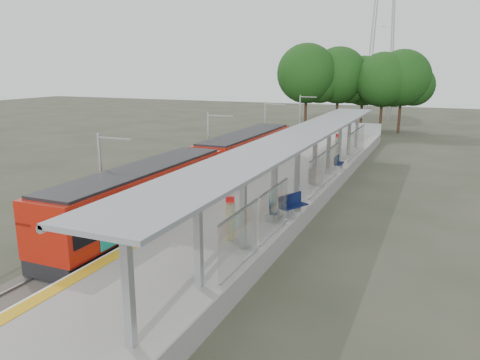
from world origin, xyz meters
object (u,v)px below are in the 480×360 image
Objects in this scene: train at (205,170)px; bench_far at (338,162)px; info_pillar_near at (230,221)px; bench_mid at (272,209)px; info_pillar_far at (337,147)px; litter_bin at (312,176)px; bench_near at (292,204)px.

train is 11.06m from bench_far.
bench_far is at bearing 61.57° from info_pillar_near.
train is 7.81m from bench_mid.
train is 13.53× the size of info_pillar_far.
info_pillar_far reaches higher than info_pillar_near.
bench_mid is 1.46× the size of litter_bin.
bench_mid is (6.26, -4.64, -0.54)m from train.
train is at bearing -128.06° from bench_far.
info_pillar_far is 10.00m from litter_bin.
info_pillar_far is at bearing 119.01° from bench_near.
litter_bin is (0.39, -9.98, -0.37)m from info_pillar_far.
bench_far reaches higher than litter_bin.
bench_mid is 0.74× the size of info_pillar_near.
litter_bin is (6.22, 3.52, -0.54)m from train.
bench_far is at bearing -70.40° from info_pillar_far.
bench_far is 0.76× the size of info_pillar_far.
train reaches higher than bench_far.
info_pillar_near reaches higher than bench_far.
bench_near reaches higher than bench_far.
bench_near is at bearing -83.14° from litter_bin.
train is 15.62× the size of bench_near.
bench_near is at bearing -78.75° from info_pillar_far.
info_pillar_near is at bearing -122.51° from bench_mid.
info_pillar_far is (5.83, 13.50, -0.17)m from train.
train is 9.91m from info_pillar_near.
litter_bin is (-0.70, -5.10, -0.04)m from bench_far.
litter_bin is at bearing -80.71° from info_pillar_far.
bench_near is 1.73× the size of litter_bin.
bench_far is at bearing 115.64° from bench_near.
info_pillar_near is at bearing -83.70° from info_pillar_far.
info_pillar_near is (-1.55, -4.45, 0.26)m from bench_near.
bench_near is 1.22m from bench_mid.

